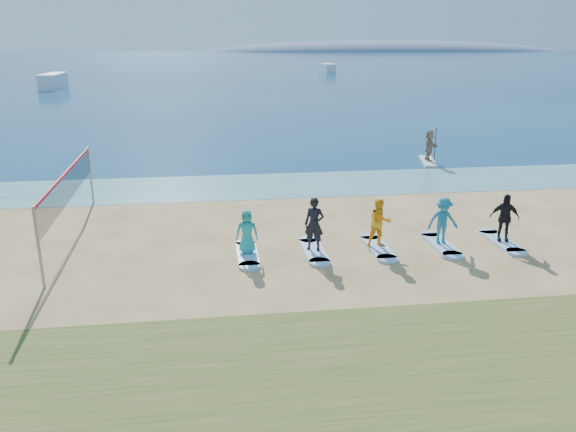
{
  "coord_description": "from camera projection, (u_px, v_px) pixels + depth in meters",
  "views": [
    {
      "loc": [
        -3.87,
        -16.32,
        6.97
      ],
      "look_at": [
        -1.38,
        2.0,
        1.1
      ],
      "focal_mm": 35.0,
      "sensor_mm": 36.0,
      "label": 1
    }
  ],
  "objects": [
    {
      "name": "boat_offshore_b",
      "position": [
        327.0,
        72.0,
        119.28
      ],
      "size": [
        2.41,
        6.31,
        1.81
      ],
      "primitive_type": "cube",
      "rotation": [
        0.0,
        0.0,
        0.05
      ],
      "color": "silver",
      "rests_on": "ground"
    },
    {
      "name": "surfboard_0",
      "position": [
        247.0,
        254.0,
        18.86
      ],
      "size": [
        0.7,
        2.2,
        0.09
      ],
      "primitive_type": "cube",
      "color": "#9AC7EF",
      "rests_on": "ground"
    },
    {
      "name": "surfboard_3",
      "position": [
        441.0,
        244.0,
        19.73
      ],
      "size": [
        0.7,
        2.2,
        0.09
      ],
      "primitive_type": "cube",
      "color": "#9AC7EF",
      "rests_on": "ground"
    },
    {
      "name": "student_2",
      "position": [
        380.0,
        223.0,
        19.17
      ],
      "size": [
        0.86,
        0.69,
        1.7
      ],
      "primitive_type": "imported",
      "rotation": [
        0.0,
        0.0,
        0.06
      ],
      "color": "#FFAE1A",
      "rests_on": "surfboard_2"
    },
    {
      "name": "student_1",
      "position": [
        314.0,
        224.0,
        18.86
      ],
      "size": [
        0.78,
        0.67,
        1.82
      ],
      "primitive_type": "imported",
      "rotation": [
        0.0,
        0.0,
        -0.41
      ],
      "color": "black",
      "rests_on": "surfboard_1"
    },
    {
      "name": "student_0",
      "position": [
        247.0,
        232.0,
        18.62
      ],
      "size": [
        0.77,
        0.53,
        1.5
      ],
      "primitive_type": "imported",
      "rotation": [
        0.0,
        0.0,
        -0.08
      ],
      "color": "teal",
      "rests_on": "surfboard_0"
    },
    {
      "name": "student_4",
      "position": [
        504.0,
        218.0,
        19.75
      ],
      "size": [
        1.08,
        0.71,
        1.7
      ],
      "primitive_type": "imported",
      "rotation": [
        0.0,
        0.0,
        -0.33
      ],
      "color": "black",
      "rests_on": "surfboard_4"
    },
    {
      "name": "surfboard_1",
      "position": [
        314.0,
        251.0,
        19.15
      ],
      "size": [
        0.7,
        2.2,
        0.09
      ],
      "primitive_type": "cube",
      "color": "#9AC7EF",
      "rests_on": "ground"
    },
    {
      "name": "volleyball_net",
      "position": [
        68.0,
        187.0,
        20.04
      ],
      "size": [
        0.39,
        9.09,
        2.5
      ],
      "rotation": [
        0.0,
        0.0,
        0.03
      ],
      "color": "gray",
      "rests_on": "ground"
    },
    {
      "name": "ocean",
      "position": [
        222.0,
        62.0,
        169.12
      ],
      "size": [
        600.0,
        600.0,
        0.0
      ],
      "primitive_type": "plane",
      "color": "navy",
      "rests_on": "ground"
    },
    {
      "name": "student_3",
      "position": [
        443.0,
        221.0,
        19.46
      ],
      "size": [
        1.11,
        0.68,
        1.67
      ],
      "primitive_type": "imported",
      "rotation": [
        0.0,
        0.0,
        -0.06
      ],
      "color": "teal",
      "rests_on": "surfboard_3"
    },
    {
      "name": "paddleboarder",
      "position": [
        429.0,
        145.0,
        32.69
      ],
      "size": [
        0.66,
        1.68,
        1.77
      ],
      "primitive_type": "imported",
      "rotation": [
        0.0,
        0.0,
        1.49
      ],
      "color": "tan",
      "rests_on": "paddleboard"
    },
    {
      "name": "surfboard_4",
      "position": [
        501.0,
        241.0,
        20.02
      ],
      "size": [
        0.7,
        2.2,
        0.09
      ],
      "primitive_type": "cube",
      "color": "#9AC7EF",
      "rests_on": "ground"
    },
    {
      "name": "surfboard_2",
      "position": [
        378.0,
        248.0,
        19.44
      ],
      "size": [
        0.7,
        2.2,
        0.09
      ],
      "primitive_type": "cube",
      "color": "#9AC7EF",
      "rests_on": "ground"
    },
    {
      "name": "paddleboard",
      "position": [
        428.0,
        161.0,
        32.98
      ],
      "size": [
        1.35,
        3.08,
        0.12
      ],
      "primitive_type": "cube",
      "rotation": [
        0.0,
        0.0,
        -0.23
      ],
      "color": "silver",
      "rests_on": "ground"
    },
    {
      "name": "shallow_water",
      "position": [
        293.0,
        185.0,
        27.93
      ],
      "size": [
        600.0,
        600.0,
        0.0
      ],
      "primitive_type": "plane",
      "color": "teal",
      "rests_on": "ground"
    },
    {
      "name": "ground",
      "position": [
        339.0,
        265.0,
        18.02
      ],
      "size": [
        600.0,
        600.0,
        0.0
      ],
      "primitive_type": "plane",
      "color": "tan",
      "rests_on": "ground"
    },
    {
      "name": "island_ridge",
      "position": [
        387.0,
        51.0,
        313.5
      ],
      "size": [
        220.0,
        56.0,
        18.0
      ],
      "primitive_type": "ellipsoid",
      "color": "slate",
      "rests_on": "ground"
    },
    {
      "name": "boat_offshore_a",
      "position": [
        54.0,
        88.0,
        81.56
      ],
      "size": [
        2.54,
        8.63,
        2.1
      ],
      "primitive_type": "cube",
      "rotation": [
        0.0,
        0.0,
        0.02
      ],
      "color": "silver",
      "rests_on": "ground"
    }
  ]
}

